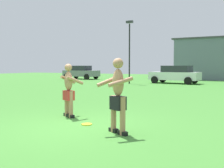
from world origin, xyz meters
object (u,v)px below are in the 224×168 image
(car_white_near_post, at_px, (175,74))
(lamp_post, at_px, (129,45))
(player_in_black, at_px, (118,94))
(car_gray_far_end, at_px, (81,72))
(player_near, at_px, (69,89))
(frisbee, at_px, (87,124))

(car_white_near_post, distance_m, lamp_post, 4.84)
(player_in_black, relative_size, car_gray_far_end, 0.39)
(car_gray_far_end, height_order, lamp_post, lamp_post)
(car_gray_far_end, bearing_deg, player_in_black, -53.77)
(player_near, height_order, car_gray_far_end, player_near)
(car_white_near_post, bearing_deg, player_near, -87.06)
(car_gray_far_end, bearing_deg, lamp_post, -30.25)
(car_gray_far_end, bearing_deg, player_near, -56.59)
(player_near, distance_m, lamp_post, 15.22)
(player_near, xyz_separation_m, player_in_black, (2.20, -1.07, 0.07))
(car_gray_far_end, bearing_deg, car_white_near_post, -12.50)
(player_in_black, height_order, lamp_post, lamp_post)
(frisbee, distance_m, car_gray_far_end, 24.28)
(car_white_near_post, relative_size, lamp_post, 0.82)
(player_in_black, xyz_separation_m, car_white_near_post, (-3.05, 17.75, -0.10))
(lamp_post, bearing_deg, frisbee, -70.40)
(player_near, bearing_deg, player_in_black, -26.08)
(frisbee, bearing_deg, car_white_near_post, 96.32)
(player_near, distance_m, player_in_black, 2.45)
(car_gray_far_end, distance_m, lamp_post, 10.10)
(frisbee, height_order, car_gray_far_end, car_gray_far_end)
(player_near, distance_m, frisbee, 1.50)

